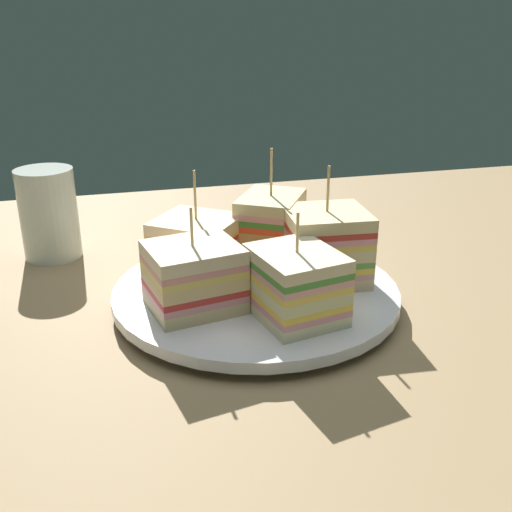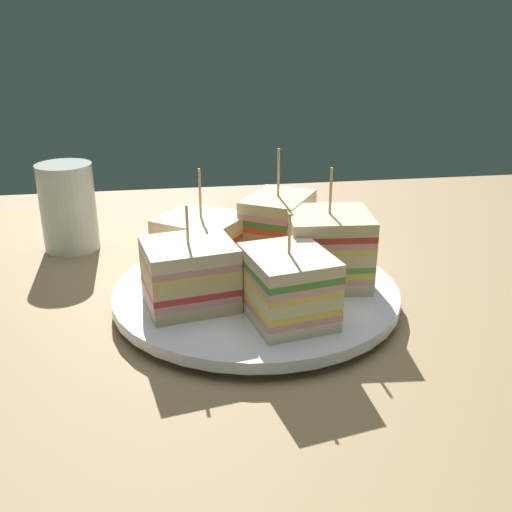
{
  "view_description": "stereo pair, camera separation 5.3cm",
  "coord_description": "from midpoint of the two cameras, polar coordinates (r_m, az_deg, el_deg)",
  "views": [
    {
      "loc": [
        12.59,
        47.11,
        24.48
      ],
      "look_at": [
        0.0,
        0.0,
        4.77
      ],
      "focal_mm": 41.4,
      "sensor_mm": 36.0,
      "label": 1
    },
    {
      "loc": [
        7.45,
        48.19,
        24.48
      ],
      "look_at": [
        0.0,
        0.0,
        4.77
      ],
      "focal_mm": 41.4,
      "sensor_mm": 36.0,
      "label": 2
    }
  ],
  "objects": [
    {
      "name": "sandwich_wedge_4",
      "position": [
        0.58,
        4.67,
        2.56
      ],
      "size": [
        8.51,
        9.12,
        11.34
      ],
      "rotation": [
        0.0,
        0.0,
        13.58
      ],
      "color": "#D4BE8B",
      "rests_on": "plate"
    },
    {
      "name": "sandwich_wedge_2",
      "position": [
        0.47,
        6.3,
        -3.0
      ],
      "size": [
        7.46,
        8.4,
        8.92
      ],
      "rotation": [
        0.0,
        0.0,
        11.19
      ],
      "color": "beige",
      "rests_on": "plate"
    },
    {
      "name": "ground_plane",
      "position": [
        0.55,
        2.75,
        -5.55
      ],
      "size": [
        120.73,
        82.47,
        1.8
      ],
      "primitive_type": "cube",
      "color": "#9A7D57"
    },
    {
      "name": "spoon",
      "position": [
        0.77,
        6.19,
        3.61
      ],
      "size": [
        12.43,
        10.93,
        1.0
      ],
      "rotation": [
        0.0,
        0.0,
        3.85
      ],
      "color": "silver",
      "rests_on": "ground_plane"
    },
    {
      "name": "drinking_glass",
      "position": [
        0.68,
        -15.55,
        3.93
      ],
      "size": [
        6.08,
        6.08,
        9.81
      ],
      "color": "silver",
      "rests_on": "ground_plane"
    },
    {
      "name": "sandwich_wedge_3",
      "position": [
        0.54,
        9.78,
        0.54
      ],
      "size": [
        7.91,
        7.33,
        10.78
      ],
      "rotation": [
        0.0,
        0.0,
        12.48
      ],
      "color": "beige",
      "rests_on": "plate"
    },
    {
      "name": "sandwich_wedge_0",
      "position": [
        0.56,
        -2.56,
        1.16
      ],
      "size": [
        9.89,
        9.78,
        9.96
      ],
      "rotation": [
        0.0,
        0.0,
        8.77
      ],
      "color": "beige",
      "rests_on": "plate"
    },
    {
      "name": "sandwich_wedge_1",
      "position": [
        0.49,
        -3.37,
        -1.83
      ],
      "size": [
        8.4,
        7.65,
        8.82
      ],
      "rotation": [
        0.0,
        0.0,
        9.61
      ],
      "color": "beige",
      "rests_on": "plate"
    },
    {
      "name": "plate",
      "position": [
        0.54,
        2.79,
        -3.7
      ],
      "size": [
        25.87,
        25.87,
        1.77
      ],
      "color": "white",
      "rests_on": "ground_plane"
    }
  ]
}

